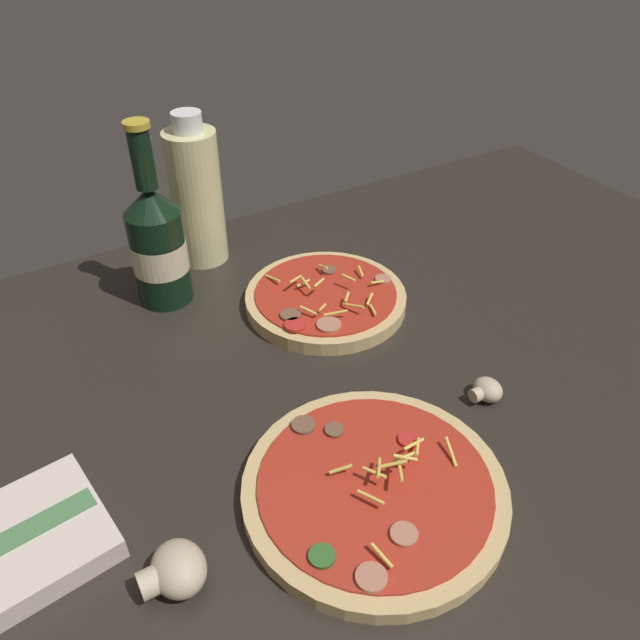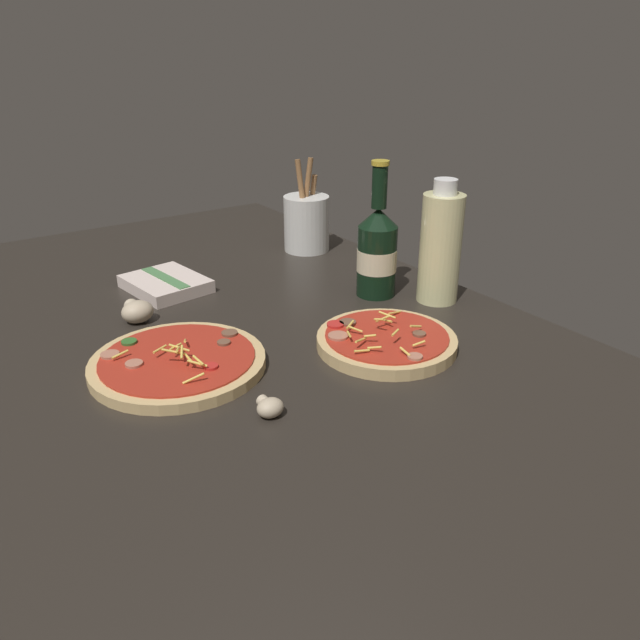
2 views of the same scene
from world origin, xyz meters
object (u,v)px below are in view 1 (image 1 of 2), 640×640
beer_bottle (158,243)px  oil_bottle (196,196)px  mushroom_left (486,390)px  pizza_near (374,489)px  pizza_far (326,298)px  mushroom_right (176,570)px  dish_towel (16,547)px

beer_bottle → oil_bottle: 11.65cm
oil_bottle → mushroom_left: 49.37cm
pizza_near → pizza_far: (12.24, 29.91, 0.14)cm
pizza_far → mushroom_right: bearing=-137.9°
mushroom_left → dish_towel: same height
pizza_far → dish_towel: 47.55cm
pizza_far → oil_bottle: oil_bottle is taller
mushroom_left → mushroom_right: size_ratio=0.66×
dish_towel → pizza_near: bearing=-18.9°
pizza_far → oil_bottle: 24.57cm
mushroom_left → dish_towel: bearing=173.2°
mushroom_right → mushroom_left: bearing=5.6°
mushroom_right → beer_bottle: bearing=72.0°
dish_towel → pizza_far: bearing=23.8°
pizza_near → beer_bottle: 43.98cm
pizza_far → mushroom_right: 43.18cm
mushroom_right → dish_towel: mushroom_right is taller
oil_bottle → dish_towel: (-33.74, -39.76, -9.18)cm
oil_bottle → dish_towel: size_ratio=1.32×
mushroom_left → oil_bottle: bearing=109.6°
oil_bottle → dish_towel: bearing=-130.3°
pizza_near → mushroom_left: pizza_near is taller
pizza_near → dish_towel: pizza_near is taller
pizza_near → oil_bottle: size_ratio=1.15×
pizza_near → mushroom_left: (18.73, 4.74, 0.30)cm
beer_bottle → mushroom_right: 44.57cm
pizza_far → oil_bottle: (-9.76, 20.55, 9.28)cm
pizza_near → mushroom_right: size_ratio=4.49×
oil_bottle → pizza_near: bearing=-92.8°
pizza_near → beer_bottle: bearing=98.2°
oil_bottle → mushroom_left: oil_bottle is taller
oil_bottle → mushroom_right: size_ratio=3.91×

